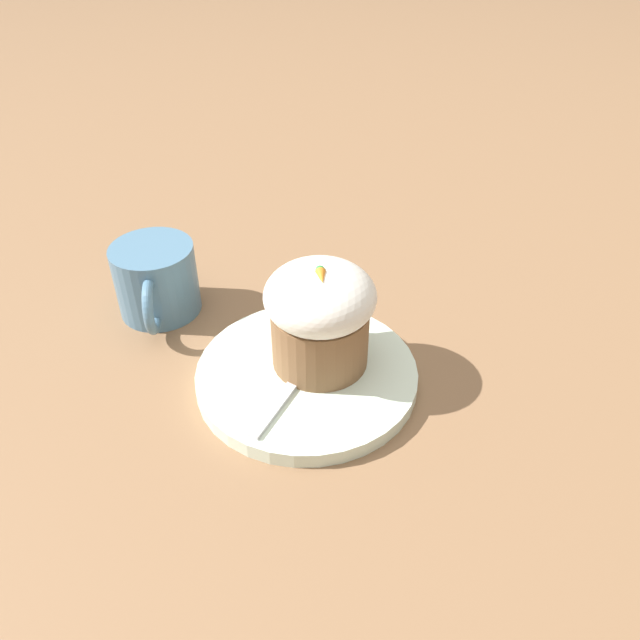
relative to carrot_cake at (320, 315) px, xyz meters
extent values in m
plane|color=#846042|center=(0.01, -0.01, -0.07)|extent=(4.00, 4.00, 0.00)
cylinder|color=silver|center=(0.01, -0.01, -0.06)|extent=(0.21, 0.21, 0.01)
cylinder|color=brown|center=(0.00, 0.00, -0.02)|extent=(0.09, 0.09, 0.06)
ellipsoid|color=white|center=(0.00, 0.00, 0.02)|extent=(0.10, 0.10, 0.06)
cone|color=orange|center=(0.01, 0.00, 0.05)|extent=(0.02, 0.01, 0.01)
sphere|color=green|center=(0.00, 0.00, 0.05)|extent=(0.01, 0.01, 0.01)
cube|color=silver|center=(0.05, -0.04, -0.05)|extent=(0.08, 0.06, 0.00)
ellipsoid|color=silver|center=(0.01, -0.01, -0.05)|extent=(0.04, 0.04, 0.01)
cylinder|color=teal|center=(-0.12, -0.16, -0.03)|extent=(0.09, 0.09, 0.08)
torus|color=teal|center=(-0.07, -0.16, -0.03)|extent=(0.06, 0.01, 0.06)
camera|label=1|loc=(0.44, -0.05, 0.34)|focal=35.00mm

